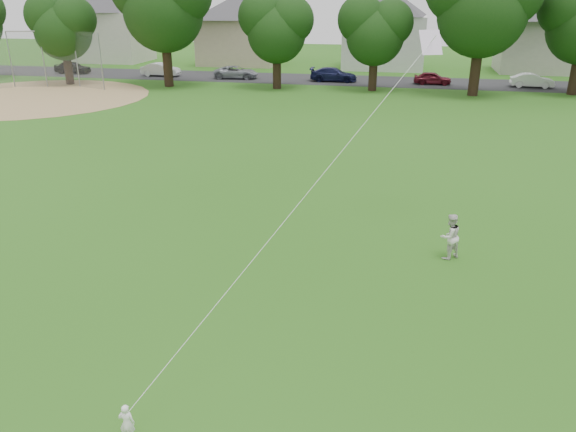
% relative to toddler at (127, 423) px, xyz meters
% --- Properties ---
extents(ground, '(160.00, 160.00, 0.00)m').
position_rel_toddler_xyz_m(ground, '(1.81, 3.83, -0.40)').
color(ground, '#275D15').
rests_on(ground, ground).
extents(street, '(90.00, 7.00, 0.01)m').
position_rel_toddler_xyz_m(street, '(1.81, 45.83, -0.40)').
color(street, '#2D2D30').
rests_on(street, ground).
extents(dirt_infield, '(18.00, 18.00, 0.02)m').
position_rel_toddler_xyz_m(dirt_infield, '(-24.19, 31.83, -0.39)').
color(dirt_infield, '#9E7F51').
rests_on(dirt_infield, ground).
extents(toddler, '(0.32, 0.23, 0.80)m').
position_rel_toddler_xyz_m(toddler, '(0.00, 0.00, 0.00)').
color(toddler, white).
rests_on(toddler, ground).
extents(older_boy, '(0.89, 0.87, 1.45)m').
position_rel_toddler_xyz_m(older_boy, '(6.13, 9.05, 0.32)').
color(older_boy, silver).
rests_on(older_boy, ground).
extents(kite, '(3.07, 6.47, 14.34)m').
position_rel_toddler_xyz_m(kite, '(2.58, 6.09, 2.96)').
color(kite, white).
rests_on(kite, ground).
extents(baseball_backstop, '(10.14, 4.04, 4.59)m').
position_rel_toddler_xyz_m(baseball_backstop, '(-25.84, 36.19, 1.89)').
color(baseball_backstop, gray).
rests_on(baseball_backstop, ground).
extents(tree_row, '(82.91, 8.69, 11.06)m').
position_rel_toddler_xyz_m(tree_row, '(5.71, 39.92, 5.91)').
color(tree_row, black).
rests_on(tree_row, ground).
extents(parked_cars, '(72.73, 2.48, 1.27)m').
position_rel_toddler_xyz_m(parked_cars, '(6.98, 44.83, 0.21)').
color(parked_cars, black).
rests_on(parked_cars, ground).
extents(house_row, '(76.90, 13.23, 10.04)m').
position_rel_toddler_xyz_m(house_row, '(1.59, 55.83, 4.40)').
color(house_row, beige).
rests_on(house_row, ground).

